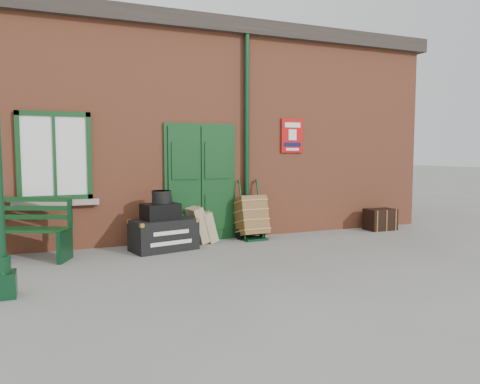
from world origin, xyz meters
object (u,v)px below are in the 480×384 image
bench (17,228)px  houdini_trunk (164,235)px  dark_trunk (380,219)px  porter_trolley (252,217)px

bench → houdini_trunk: size_ratio=1.57×
houdini_trunk → dark_trunk: bearing=-9.4°
bench → dark_trunk: (7.23, 0.03, -0.29)m
houdini_trunk → porter_trolley: 1.89m
bench → porter_trolley: 4.18m
bench → porter_trolley: bearing=27.0°
dark_trunk → bench: bearing=-179.5°
porter_trolley → dark_trunk: 3.06m
bench → dark_trunk: bearing=25.0°
bench → porter_trolley: (4.18, 0.16, -0.08)m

